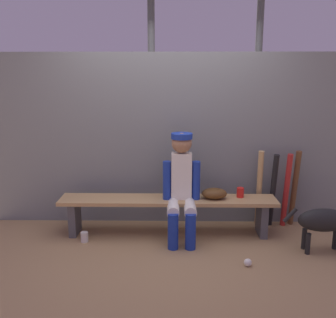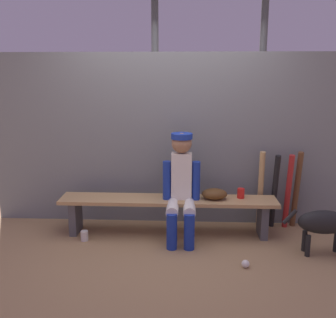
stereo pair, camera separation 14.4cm
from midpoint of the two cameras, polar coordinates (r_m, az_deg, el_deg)
ground_plane at (r=4.51m, az=-0.93°, el=-10.88°), size 30.00×30.00×0.00m
chainlink_fence at (r=4.61m, az=-0.82°, el=2.78°), size 4.26×0.03×2.02m
dugout_bench at (r=4.39m, az=-0.95°, el=-6.91°), size 2.41×0.36×0.42m
player_seated at (r=4.20m, az=1.02°, el=-3.66°), size 0.41×0.55×1.16m
baseball_glove at (r=4.35m, az=5.85°, el=-5.04°), size 0.28×0.20×0.12m
bat_wood_tan at (r=4.68m, az=12.34°, el=-4.29°), size 0.08×0.16×0.92m
bat_aluminum_black at (r=4.70m, az=14.26°, el=-4.51°), size 0.08×0.19×0.89m
bat_aluminum_red at (r=4.73m, az=16.10°, el=-4.48°), size 0.07×0.18×0.90m
bat_wood_dark at (r=4.79m, az=17.20°, el=-4.16°), size 0.08×0.18×0.92m
baseball at (r=3.87m, az=10.53°, el=-14.68°), size 0.07×0.07×0.07m
cup_on_ground at (r=4.40m, az=-13.07°, el=-11.06°), size 0.08×0.08×0.11m
cup_on_bench at (r=4.44m, az=9.62°, el=-4.86°), size 0.08×0.08×0.11m
scoreboard at (r=5.68m, az=5.38°, el=21.96°), size 2.00×0.27×3.92m
dog at (r=4.26m, az=21.63°, el=-8.37°), size 0.84×0.20×0.49m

